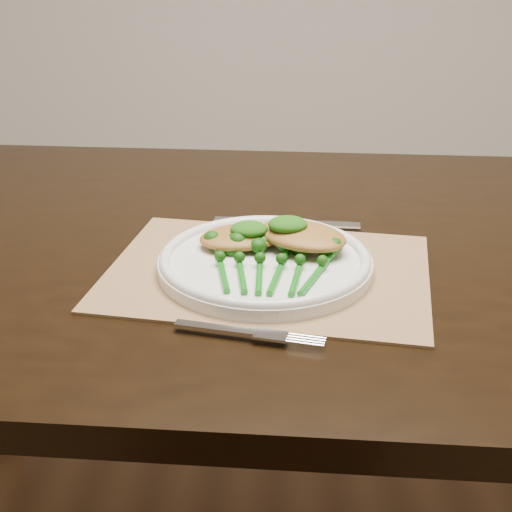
{
  "coord_description": "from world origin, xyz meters",
  "views": [
    {
      "loc": [
        0.07,
        -0.94,
        1.16
      ],
      "look_at": [
        0.04,
        -0.1,
        0.78
      ],
      "focal_mm": 50.0,
      "sensor_mm": 36.0,
      "label": 1
    }
  ],
  "objects_px": {
    "placemat": "(268,272)",
    "dinner_plate": "(265,261)",
    "broccolini_bundle": "(269,271)",
    "chicken_fillet_left": "(242,237)",
    "dining_table": "(311,442)"
  },
  "relations": [
    {
      "from": "dining_table",
      "to": "placemat",
      "type": "bearing_deg",
      "value": -120.03
    },
    {
      "from": "dining_table",
      "to": "chicken_fillet_left",
      "type": "bearing_deg",
      "value": -144.61
    },
    {
      "from": "placemat",
      "to": "broccolini_bundle",
      "type": "relative_size",
      "value": 2.45
    },
    {
      "from": "dining_table",
      "to": "dinner_plate",
      "type": "xyz_separation_m",
      "value": [
        -0.08,
        -0.11,
        0.39
      ]
    },
    {
      "from": "dinner_plate",
      "to": "broccolini_bundle",
      "type": "relative_size",
      "value": 1.65
    },
    {
      "from": "chicken_fillet_left",
      "to": "broccolini_bundle",
      "type": "bearing_deg",
      "value": -81.87
    },
    {
      "from": "broccolini_bundle",
      "to": "placemat",
      "type": "bearing_deg",
      "value": 96.81
    },
    {
      "from": "dining_table",
      "to": "placemat",
      "type": "distance_m",
      "value": 0.4
    },
    {
      "from": "placemat",
      "to": "broccolini_bundle",
      "type": "height_order",
      "value": "broccolini_bundle"
    },
    {
      "from": "dinner_plate",
      "to": "chicken_fillet_left",
      "type": "xyz_separation_m",
      "value": [
        -0.03,
        0.04,
        0.02
      ]
    },
    {
      "from": "placemat",
      "to": "broccolini_bundle",
      "type": "distance_m",
      "value": 0.05
    },
    {
      "from": "dining_table",
      "to": "broccolini_bundle",
      "type": "distance_m",
      "value": 0.43
    },
    {
      "from": "dinner_plate",
      "to": "broccolini_bundle",
      "type": "height_order",
      "value": "broccolini_bundle"
    },
    {
      "from": "placemat",
      "to": "dinner_plate",
      "type": "relative_size",
      "value": 1.48
    },
    {
      "from": "dinner_plate",
      "to": "chicken_fillet_left",
      "type": "relative_size",
      "value": 2.43
    }
  ]
}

